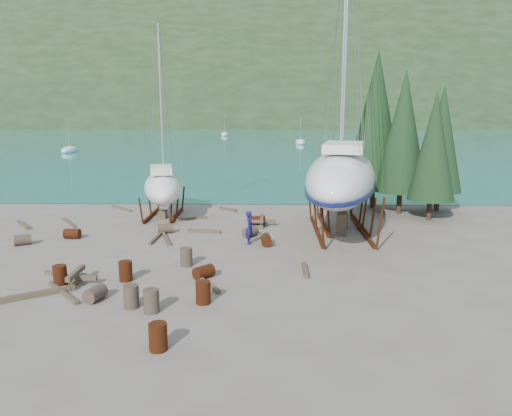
{
  "coord_description": "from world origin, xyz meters",
  "views": [
    {
      "loc": [
        3.02,
        -23.06,
        7.43
      ],
      "look_at": [
        2.48,
        3.0,
        2.16
      ],
      "focal_mm": 35.0,
      "sensor_mm": 36.0,
      "label": 1
    }
  ],
  "objects_px": {
    "large_sailboat_near": "(341,176)",
    "worker": "(250,228)",
    "small_sailboat_shore": "(163,187)",
    "large_sailboat_far": "(343,181)"
  },
  "relations": [
    {
      "from": "small_sailboat_shore",
      "to": "worker",
      "type": "relative_size",
      "value": 6.88
    },
    {
      "from": "small_sailboat_shore",
      "to": "worker",
      "type": "height_order",
      "value": "small_sailboat_shore"
    },
    {
      "from": "large_sailboat_near",
      "to": "worker",
      "type": "height_order",
      "value": "large_sailboat_near"
    },
    {
      "from": "large_sailboat_near",
      "to": "large_sailboat_far",
      "type": "bearing_deg",
      "value": 89.28
    },
    {
      "from": "large_sailboat_near",
      "to": "worker",
      "type": "xyz_separation_m",
      "value": [
        -5.34,
        -2.73,
        -2.48
      ]
    },
    {
      "from": "large_sailboat_near",
      "to": "worker",
      "type": "distance_m",
      "value": 6.5
    },
    {
      "from": "large_sailboat_far",
      "to": "small_sailboat_shore",
      "type": "bearing_deg",
      "value": 177.47
    },
    {
      "from": "large_sailboat_far",
      "to": "worker",
      "type": "relative_size",
      "value": 9.58
    },
    {
      "from": "large_sailboat_far",
      "to": "small_sailboat_shore",
      "type": "xyz_separation_m",
      "value": [
        -11.86,
        2.44,
        -0.8
      ]
    },
    {
      "from": "large_sailboat_far",
      "to": "small_sailboat_shore",
      "type": "height_order",
      "value": "large_sailboat_far"
    }
  ]
}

